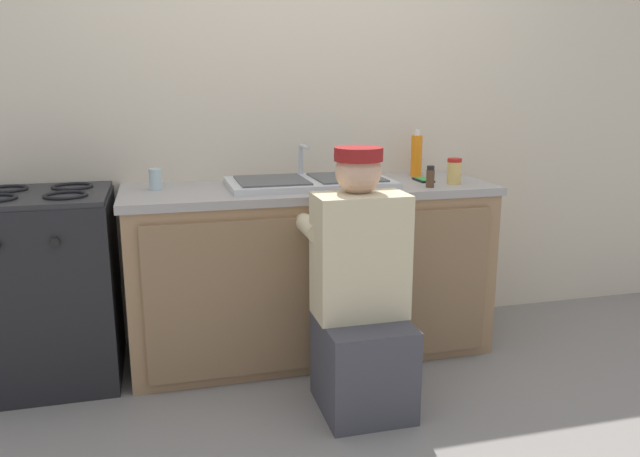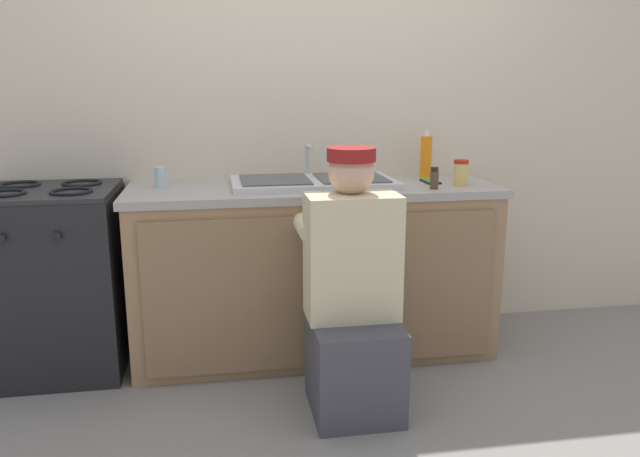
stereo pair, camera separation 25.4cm
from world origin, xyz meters
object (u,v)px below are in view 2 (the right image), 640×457
(stove_range, at_px, (54,280))
(soap_bottle_orange, at_px, (426,156))
(sink_double_basin, at_px, (313,182))
(cell_phone, at_px, (430,181))
(water_glass, at_px, (161,177))
(spice_bottle_pepper, at_px, (434,178))
(plumber_person, at_px, (353,304))
(condiment_jar, at_px, (461,173))

(stove_range, relative_size, soap_bottle_orange, 3.58)
(sink_double_basin, bearing_deg, cell_phone, -1.02)
(water_glass, bearing_deg, soap_bottle_orange, 3.91)
(sink_double_basin, height_order, stove_range, sink_double_basin)
(sink_double_basin, height_order, spice_bottle_pepper, sink_double_basin)
(stove_range, bearing_deg, plumber_person, -25.02)
(soap_bottle_orange, distance_m, spice_bottle_pepper, 0.38)
(sink_double_basin, distance_m, stove_range, 1.33)
(soap_bottle_orange, bearing_deg, cell_phone, -100.35)
(cell_phone, bearing_deg, condiment_jar, -48.27)
(plumber_person, xyz_separation_m, spice_bottle_pepper, (0.48, 0.42, 0.45))
(plumber_person, xyz_separation_m, soap_bottle_orange, (0.57, 0.78, 0.52))
(stove_range, bearing_deg, water_glass, 7.51)
(soap_bottle_orange, relative_size, cell_phone, 1.79)
(spice_bottle_pepper, bearing_deg, condiment_jar, 23.34)
(stove_range, bearing_deg, sink_double_basin, 0.10)
(sink_double_basin, xyz_separation_m, condiment_jar, (0.71, -0.13, 0.05))
(condiment_jar, bearing_deg, stove_range, 176.17)
(water_glass, relative_size, condiment_jar, 0.78)
(condiment_jar, bearing_deg, plumber_person, -143.04)
(sink_double_basin, distance_m, plumber_person, 0.75)
(sink_double_basin, distance_m, water_glass, 0.74)
(soap_bottle_orange, height_order, condiment_jar, soap_bottle_orange)
(plumber_person, xyz_separation_m, cell_phone, (0.54, 0.61, 0.41))
(sink_double_basin, height_order, condiment_jar, sink_double_basin)
(plumber_person, relative_size, water_glass, 11.04)
(sink_double_basin, height_order, cell_phone, sink_double_basin)
(water_glass, xyz_separation_m, cell_phone, (1.34, -0.08, -0.04))
(soap_bottle_orange, height_order, cell_phone, soap_bottle_orange)
(plumber_person, distance_m, spice_bottle_pepper, 0.78)
(sink_double_basin, xyz_separation_m, spice_bottle_pepper, (0.55, -0.20, 0.03))
(stove_range, distance_m, plumber_person, 1.46)
(sink_double_basin, xyz_separation_m, stove_range, (-1.25, -0.00, -0.44))
(spice_bottle_pepper, bearing_deg, water_glass, 168.20)
(sink_double_basin, distance_m, condiment_jar, 0.73)
(spice_bottle_pepper, distance_m, cell_phone, 0.20)
(spice_bottle_pepper, height_order, condiment_jar, condiment_jar)
(soap_bottle_orange, relative_size, spice_bottle_pepper, 2.38)
(sink_double_basin, relative_size, spice_bottle_pepper, 7.62)
(plumber_person, relative_size, condiment_jar, 8.63)
(plumber_person, bearing_deg, sink_double_basin, 96.21)
(water_glass, relative_size, cell_phone, 0.71)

